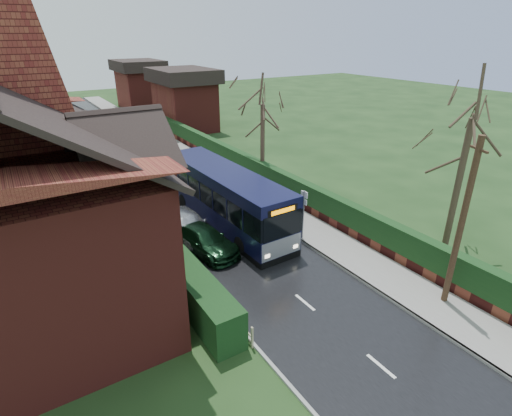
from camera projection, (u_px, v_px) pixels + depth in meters
ground at (277, 279)px, 17.82m from camera, size 140.00×140.00×0.00m
road at (187, 204)px, 25.55m from camera, size 6.00×100.00×0.02m
pavement at (244, 190)px, 27.60m from camera, size 2.50×100.00×0.14m
kerb_right at (229, 194)px, 27.01m from camera, size 0.12×100.00×0.14m
kerb_left at (140, 214)px, 24.05m from camera, size 0.12×100.00×0.10m
front_hedge at (153, 240)px, 19.46m from camera, size 1.20×16.00×1.60m
picket_fence at (168, 243)px, 19.97m from camera, size 0.10×16.00×0.90m
right_wall_hedge at (263, 173)px, 27.97m from camera, size 0.60×50.00×1.80m
brick_house at (24, 194)px, 15.48m from camera, size 9.30×14.60×10.30m
bus at (226, 198)px, 22.36m from camera, size 2.72×10.57×3.19m
car_silver at (187, 224)px, 21.18m from camera, size 2.28×4.66×1.53m
car_green at (205, 240)px, 19.89m from camera, size 2.46×4.50×1.24m
car_distant at (87, 116)px, 48.25m from camera, size 2.95×4.66×1.45m
bus_stop_sign at (304, 208)px, 20.38m from camera, size 0.12×0.43×2.83m
telegraph_pole at (461, 226)px, 14.87m from camera, size 0.41×0.85×6.94m
tree_right_near at (475, 108)px, 17.67m from camera, size 4.36×4.36×9.41m
tree_right_far at (263, 98)px, 26.33m from camera, size 4.21×4.21×8.14m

